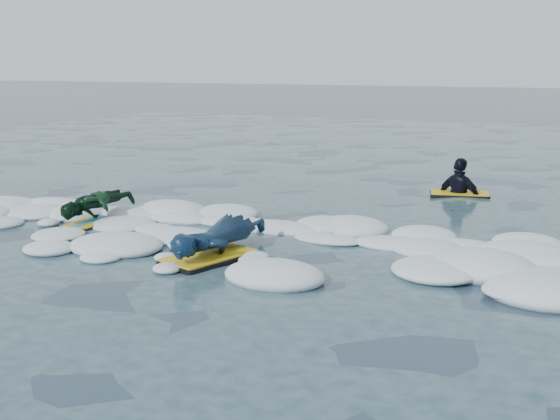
{
  "coord_description": "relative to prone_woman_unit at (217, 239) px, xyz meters",
  "views": [
    {
      "loc": [
        3.68,
        -7.44,
        2.41
      ],
      "look_at": [
        -0.06,
        1.6,
        0.32
      ],
      "focal_mm": 45.0,
      "sensor_mm": 36.0,
      "label": 1
    }
  ],
  "objects": [
    {
      "name": "ground",
      "position": [
        0.28,
        -0.08,
        -0.23
      ],
      "size": [
        120.0,
        120.0,
        0.0
      ],
      "primitive_type": "plane",
      "color": "#162B37",
      "rests_on": "ground"
    },
    {
      "name": "prone_woman_unit",
      "position": [
        0.0,
        0.0,
        0.0
      ],
      "size": [
        0.99,
        1.79,
        0.45
      ],
      "rotation": [
        0.0,
        0.0,
        1.23
      ],
      "color": "black",
      "rests_on": "ground"
    },
    {
      "name": "foam_band",
      "position": [
        0.28,
        0.95,
        -0.23
      ],
      "size": [
        12.0,
        3.1,
        0.3
      ],
      "primitive_type": null,
      "color": "silver",
      "rests_on": "ground"
    },
    {
      "name": "prone_child_unit",
      "position": [
        -2.54,
        0.97,
        0.01
      ],
      "size": [
        0.86,
        1.32,
        0.47
      ],
      "rotation": [
        0.0,
        0.0,
        1.62
      ],
      "color": "black",
      "rests_on": "ground"
    },
    {
      "name": "waiting_rider_unit",
      "position": [
        2.2,
        5.22,
        -0.3
      ],
      "size": [
        1.12,
        0.76,
        1.55
      ],
      "rotation": [
        0.0,
        0.0,
        0.2
      ],
      "color": "black",
      "rests_on": "ground"
    }
  ]
}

